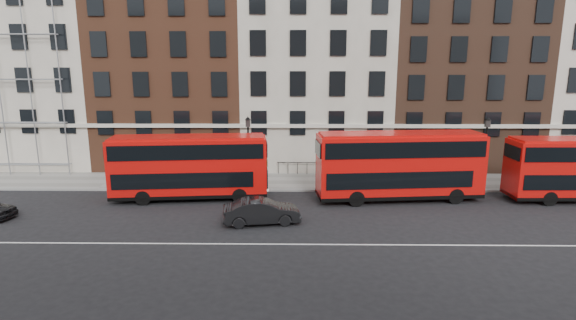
{
  "coord_description": "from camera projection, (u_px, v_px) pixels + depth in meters",
  "views": [
    {
      "loc": [
        -1.88,
        -23.96,
        9.23
      ],
      "look_at": [
        -2.29,
        5.0,
        3.0
      ],
      "focal_mm": 28.0,
      "sensor_mm": 36.0,
      "label": 1
    }
  ],
  "objects": [
    {
      "name": "building_terrace",
      "position": [
        312.0,
        52.0,
        40.67
      ],
      "size": [
        64.0,
        11.95,
        22.0
      ],
      "color": "#BBB1A1",
      "rests_on": "ground"
    },
    {
      "name": "ground",
      "position": [
        327.0,
        231.0,
        25.34
      ],
      "size": [
        120.0,
        120.0,
        0.0
      ],
      "primitive_type": "plane",
      "color": "black",
      "rests_on": "ground"
    },
    {
      "name": "lamp_post_left",
      "position": [
        248.0,
        149.0,
        33.09
      ],
      "size": [
        0.44,
        0.44,
        5.33
      ],
      "color": "black",
      "rests_on": "pavement"
    },
    {
      "name": "bus_c",
      "position": [
        399.0,
        164.0,
        30.52
      ],
      "size": [
        11.39,
        3.79,
        4.7
      ],
      "rotation": [
        0.0,
        0.0,
        0.1
      ],
      "color": "red",
      "rests_on": "ground"
    },
    {
      "name": "road_centre_line",
      "position": [
        330.0,
        244.0,
        23.38
      ],
      "size": [
        70.0,
        0.12,
        0.01
      ],
      "primitive_type": "cube",
      "color": "white",
      "rests_on": "ground"
    },
    {
      "name": "car_front",
      "position": [
        262.0,
        211.0,
        26.32
      ],
      "size": [
        4.73,
        2.34,
        1.49
      ],
      "primitive_type": "imported",
      "rotation": [
        0.0,
        0.0,
        1.75
      ],
      "color": "black",
      "rests_on": "ground"
    },
    {
      "name": "bus_b",
      "position": [
        189.0,
        166.0,
        30.75
      ],
      "size": [
        10.76,
        3.6,
        4.44
      ],
      "rotation": [
        0.0,
        0.0,
        0.1
      ],
      "color": "red",
      "rests_on": "ground"
    },
    {
      "name": "lamp_post_right",
      "position": [
        485.0,
        149.0,
        32.88
      ],
      "size": [
        0.44,
        0.44,
        5.33
      ],
      "color": "black",
      "rests_on": "pavement"
    },
    {
      "name": "kerb",
      "position": [
        320.0,
        190.0,
        33.14
      ],
      "size": [
        80.0,
        0.3,
        0.16
      ],
      "primitive_type": "cube",
      "color": "gray",
      "rests_on": "ground"
    },
    {
      "name": "iron_railings",
      "position": [
        317.0,
        168.0,
        37.62
      ],
      "size": [
        6.6,
        0.06,
        1.0
      ],
      "primitive_type": null,
      "color": "black",
      "rests_on": "pavement"
    },
    {
      "name": "pavement",
      "position": [
        318.0,
        182.0,
        35.59
      ],
      "size": [
        80.0,
        5.0,
        0.15
      ],
      "primitive_type": "cube",
      "color": "gray",
      "rests_on": "ground"
    }
  ]
}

